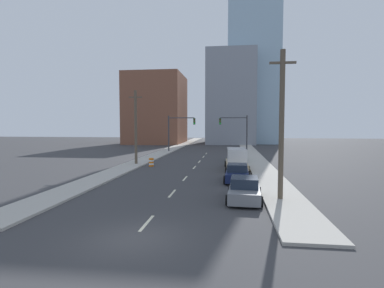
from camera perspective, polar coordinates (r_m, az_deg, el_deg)
name	(u,v)px	position (r m, az deg, el deg)	size (l,w,h in m)	color
ground_plane	(134,238)	(13.41, -11.06, -17.24)	(200.00, 200.00, 0.00)	#38383A
sidewalk_left	(173,149)	(59.67, -3.72, -0.88)	(2.71, 92.99, 0.15)	#ADA89E
sidewalk_right	(248,149)	(58.66, 10.69, -1.01)	(2.71, 92.99, 0.15)	#ADA89E
lane_stripe_at_2m	(147,223)	(15.21, -8.60, -14.64)	(0.16, 2.40, 0.01)	beige
lane_stripe_at_8m	(172,193)	(21.17, -3.81, -9.37)	(0.16, 2.40, 0.01)	beige
lane_stripe_at_14m	(185,178)	(26.91, -1.34, -6.56)	(0.16, 2.40, 0.01)	beige
lane_stripe_at_21m	(194,167)	(33.78, 0.47, -4.47)	(0.16, 2.40, 0.01)	beige
lane_stripe_at_27m	(199,162)	(39.03, 1.41, -3.37)	(0.16, 2.40, 0.01)	beige
lane_stripe_at_33m	(204,157)	(44.98, 2.21, -2.44)	(0.16, 2.40, 0.01)	beige
lane_stripe_at_38m	(206,153)	(50.15, 2.74, -1.82)	(0.16, 2.40, 0.01)	beige
building_brick_left	(157,109)	(79.27, -6.78, 6.57)	(14.00, 16.00, 17.71)	brown
building_office_center	(231,100)	(81.06, 7.40, 8.39)	(12.00, 20.00, 23.07)	gray
building_glass_right	(252,67)	(86.45, 11.34, 14.20)	(13.00, 20.00, 41.45)	#99B7CC
traffic_signal_left	(176,128)	(52.92, -3.01, 3.02)	(4.88, 0.35, 6.43)	#38383D
traffic_signal_right	(239,128)	(52.08, 8.91, 2.97)	(4.88, 0.35, 6.43)	#38383D
utility_pole_right_near	(282,124)	(19.37, 16.69, 3.61)	(1.60, 0.32, 9.37)	brown
utility_pole_left_mid	(136,127)	(36.17, -10.67, 3.22)	(1.60, 0.32, 8.84)	brown
traffic_barrel	(151,162)	(34.85, -7.77, -3.47)	(0.56, 0.56, 0.95)	orange
sedan_gray	(244,190)	(19.39, 9.94, -8.60)	(2.33, 4.48, 1.48)	slate
sedan_navy	(237,173)	(25.62, 8.59, -5.57)	(2.23, 4.35, 1.49)	#141E47
box_truck_tan	(236,160)	(32.37, 8.47, -2.96)	(2.61, 6.47, 2.28)	tan
sedan_green	(237,156)	(39.78, 8.60, -2.33)	(2.12, 4.63, 1.44)	#1E6033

